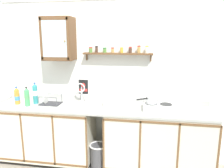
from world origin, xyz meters
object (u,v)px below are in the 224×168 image
(dish_rack, at_px, (50,102))
(warning_sign, at_px, (83,87))
(bottle_juice_amber_2, at_px, (17,96))
(bottle_soda_green_0, at_px, (27,97))
(saucepan, at_px, (151,100))
(trash_bin, at_px, (98,156))
(bottle_detergent_teal_1, at_px, (35,93))
(mug, at_px, (106,102))
(hot_plate_stove, at_px, (159,107))
(wall_cabinet, at_px, (59,39))
(sink, at_px, (81,106))

(dish_rack, relative_size, warning_sign, 1.31)
(bottle_juice_amber_2, bearing_deg, bottle_soda_green_0, -17.14)
(saucepan, distance_m, bottle_soda_green_0, 1.83)
(saucepan, relative_size, trash_bin, 0.74)
(bottle_detergent_teal_1, distance_m, bottle_juice_amber_2, 0.28)
(bottle_detergent_teal_1, xyz_separation_m, trash_bin, (1.02, -0.13, -0.89))
(mug, bearing_deg, warning_sign, 151.71)
(bottle_soda_green_0, xyz_separation_m, bottle_detergent_teal_1, (0.06, 0.14, 0.02))
(hot_plate_stove, xyz_separation_m, saucepan, (-0.11, 0.02, 0.10))
(bottle_soda_green_0, xyz_separation_m, bottle_juice_amber_2, (-0.20, 0.06, -0.02))
(wall_cabinet, bearing_deg, dish_rack, -143.49)
(sink, xyz_separation_m, hot_plate_stove, (1.16, -0.04, 0.05))
(bottle_soda_green_0, bearing_deg, dish_rack, 26.70)
(sink, distance_m, saucepan, 1.06)
(bottle_soda_green_0, height_order, mug, bottle_soda_green_0)
(mug, xyz_separation_m, trash_bin, (-0.08, -0.18, -0.79))
(hot_plate_stove, relative_size, mug, 3.19)
(bottle_soda_green_0, bearing_deg, wall_cabinet, 30.30)
(bottle_soda_green_0, relative_size, trash_bin, 0.75)
(bottle_soda_green_0, relative_size, mug, 2.19)
(bottle_detergent_teal_1, xyz_separation_m, mug, (1.10, 0.05, -0.10))
(hot_plate_stove, xyz_separation_m, dish_rack, (-1.65, 0.03, -0.01))
(saucepan, xyz_separation_m, trash_bin, (-0.75, -0.13, -0.88))
(bottle_juice_amber_2, relative_size, warning_sign, 1.19)
(bottle_juice_amber_2, bearing_deg, dish_rack, 9.45)
(saucepan, distance_m, mug, 0.68)
(bottle_detergent_teal_1, xyz_separation_m, dish_rack, (0.23, 0.01, -0.13))
(bottle_juice_amber_2, height_order, mug, bottle_juice_amber_2)
(saucepan, relative_size, wall_cabinet, 0.45)
(bottle_detergent_teal_1, relative_size, wall_cabinet, 0.52)
(bottle_detergent_teal_1, distance_m, wall_cabinet, 0.92)
(hot_plate_stove, bearing_deg, dish_rack, 179.10)
(sink, xyz_separation_m, wall_cabinet, (-0.34, 0.10, 1.00))
(hot_plate_stove, relative_size, dish_rack, 1.40)
(dish_rack, bearing_deg, trash_bin, -9.76)
(sink, xyz_separation_m, mug, (0.38, 0.04, 0.07))
(bottle_juice_amber_2, bearing_deg, saucepan, 2.08)
(sink, height_order, warning_sign, warning_sign)
(saucepan, bearing_deg, sink, 178.96)
(bottle_detergent_teal_1, relative_size, dish_rack, 1.09)
(mug, bearing_deg, bottle_juice_amber_2, -174.60)
(hot_plate_stove, height_order, bottle_soda_green_0, bottle_soda_green_0)
(bottle_soda_green_0, relative_size, bottle_detergent_teal_1, 0.88)
(hot_plate_stove, bearing_deg, wall_cabinet, 174.78)
(saucepan, bearing_deg, warning_sign, 165.72)
(dish_rack, bearing_deg, hot_plate_stove, -0.90)
(bottle_soda_green_0, bearing_deg, hot_plate_stove, 3.51)
(sink, bearing_deg, trash_bin, -26.09)
(sink, relative_size, bottle_soda_green_0, 1.71)
(bottle_soda_green_0, height_order, wall_cabinet, wall_cabinet)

